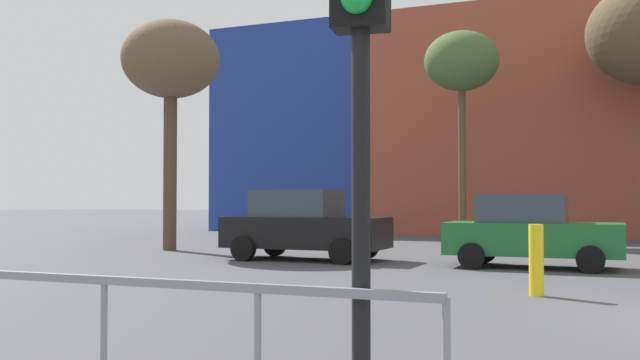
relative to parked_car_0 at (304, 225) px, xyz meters
name	(u,v)px	position (x,y,z in m)	size (l,w,h in m)	color
parked_car_0	(304,225)	(0.00, 0.00, 0.00)	(4.31, 2.11, 1.87)	black
parked_car_1	(530,231)	(5.84, 0.00, -0.07)	(4.00, 1.96, 1.73)	#1E662D
traffic_light_near_left	(360,35)	(6.12, -13.04, 1.70)	(0.39, 0.38, 3.57)	black
bare_tree_0	(462,64)	(2.29, 10.15, 6.03)	(2.91, 2.91, 8.23)	brown
bare_tree_2	(171,63)	(-5.46, 1.74, 5.10)	(3.15, 3.15, 7.42)	brown
bollard_yellow_0	(536,260)	(6.45, -5.07, -0.33)	(0.24, 0.24, 1.19)	yellow
pedestrian_railing	(104,309)	(4.19, -13.13, -0.13)	(5.04, 0.06, 1.03)	gray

